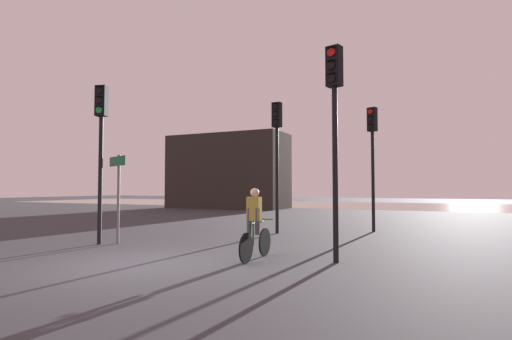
{
  "coord_description": "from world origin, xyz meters",
  "views": [
    {
      "loc": [
        5.92,
        -6.6,
        1.62
      ],
      "look_at": [
        0.5,
        5.0,
        2.2
      ],
      "focal_mm": 28.0,
      "sensor_mm": 36.0,
      "label": 1
    }
  ],
  "objects": [
    {
      "name": "traffic_light_far_right",
      "position": [
        3.57,
        8.75,
        3.22
      ],
      "size": [
        0.39,
        0.41,
        4.65
      ],
      "rotation": [
        0.0,
        0.0,
        2.76
      ],
      "color": "black",
      "rests_on": "ground"
    },
    {
      "name": "ground_plane",
      "position": [
        0.0,
        0.0,
        0.0
      ],
      "size": [
        120.0,
        120.0,
        0.0
      ],
      "primitive_type": "plane",
      "color": "#333338"
    },
    {
      "name": "cyclist",
      "position": [
        2.06,
        1.6,
        0.82
      ],
      "size": [
        0.46,
        1.71,
        1.62
      ],
      "rotation": [
        0.0,
        0.0,
        0.02
      ],
      "color": "black",
      "rests_on": "ground"
    },
    {
      "name": "traffic_light_center",
      "position": [
        0.53,
        6.72,
        3.27
      ],
      "size": [
        0.34,
        0.35,
        4.72
      ],
      "rotation": [
        0.0,
        0.0,
        3.07
      ],
      "color": "black",
      "rests_on": "ground"
    },
    {
      "name": "traffic_light_near_left",
      "position": [
        -3.08,
        1.97,
        3.2
      ],
      "size": [
        0.37,
        0.39,
        4.62
      ],
      "rotation": [
        0.0,
        0.0,
        3.41
      ],
      "color": "black",
      "rests_on": "ground"
    },
    {
      "name": "water_strip",
      "position": [
        0.0,
        31.88,
        0.0
      ],
      "size": [
        80.0,
        16.0,
        0.01
      ],
      "primitive_type": "cube",
      "color": "#9E937F",
      "rests_on": "ground"
    },
    {
      "name": "direction_sign_post",
      "position": [
        -2.71,
        2.29,
        1.7
      ],
      "size": [
        1.02,
        0.48,
        2.6
      ],
      "rotation": [
        0.0,
        0.0,
        2.72
      ],
      "color": "slate",
      "rests_on": "ground"
    },
    {
      "name": "distant_building",
      "position": [
        -9.92,
        21.88,
        2.97
      ],
      "size": [
        9.61,
        4.0,
        5.93
      ],
      "primitive_type": "cube",
      "color": "#2D2823",
      "rests_on": "ground"
    },
    {
      "name": "traffic_light_near_right",
      "position": [
        3.79,
        2.05,
        3.3
      ],
      "size": [
        0.37,
        0.39,
        4.77
      ],
      "rotation": [
        0.0,
        0.0,
        2.88
      ],
      "color": "black",
      "rests_on": "ground"
    }
  ]
}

